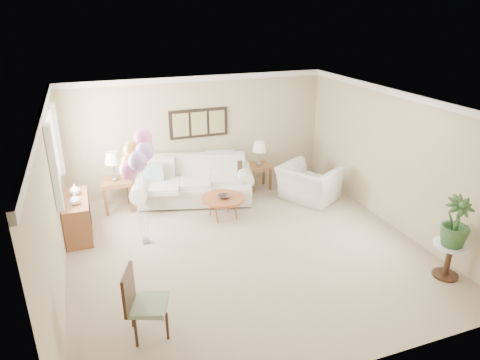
{
  "coord_description": "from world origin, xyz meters",
  "views": [
    {
      "loc": [
        -2.36,
        -6.18,
        3.98
      ],
      "look_at": [
        0.12,
        0.6,
        1.05
      ],
      "focal_mm": 32.0,
      "sensor_mm": 36.0,
      "label": 1
    }
  ],
  "objects": [
    {
      "name": "vase_white",
      "position": [
        -2.74,
        1.24,
        0.84
      ],
      "size": [
        0.2,
        0.2,
        0.19
      ],
      "primitive_type": "imported",
      "rotation": [
        0.0,
        0.0,
        -0.06
      ],
      "color": "silver",
      "rests_on": "credenza"
    },
    {
      "name": "coffee_table",
      "position": [
        -0.0,
        1.26,
        0.4
      ],
      "size": [
        0.87,
        0.87,
        0.44
      ],
      "color": "#A85428",
      "rests_on": "ground"
    },
    {
      "name": "room_shell",
      "position": [
        -0.11,
        0.09,
        1.63
      ],
      "size": [
        6.04,
        6.04,
        2.6
      ],
      "color": "#C4B592",
      "rests_on": "ground"
    },
    {
      "name": "end_table_left",
      "position": [
        -1.97,
        2.37,
        0.56
      ],
      "size": [
        0.61,
        0.56,
        0.67
      ],
      "color": "brown",
      "rests_on": "ground"
    },
    {
      "name": "end_table_right",
      "position": [
        1.25,
        2.42,
        0.49
      ],
      "size": [
        0.54,
        0.49,
        0.59
      ],
      "color": "brown",
      "rests_on": "ground"
    },
    {
      "name": "accent_chair",
      "position": [
        -2.01,
        -1.58,
        0.52
      ],
      "size": [
        0.63,
        0.63,
        1.0
      ],
      "color": "gray",
      "rests_on": "ground"
    },
    {
      "name": "vase_sage",
      "position": [
        -2.74,
        1.7,
        0.84
      ],
      "size": [
        0.25,
        0.25,
        0.21
      ],
      "primitive_type": "imported",
      "rotation": [
        0.0,
        0.0,
        -0.36
      ],
      "color": "beige",
      "rests_on": "credenza"
    },
    {
      "name": "decor_bowl",
      "position": [
        0.01,
        1.23,
        0.47
      ],
      "size": [
        0.25,
        0.25,
        0.06
      ],
      "primitive_type": "imported",
      "rotation": [
        0.0,
        0.0,
        -0.03
      ],
      "color": "#2F2623",
      "rests_on": "coffee_table"
    },
    {
      "name": "wall_art_triptych",
      "position": [
        0.0,
        2.96,
        1.55
      ],
      "size": [
        1.35,
        0.06,
        0.65
      ],
      "color": "black",
      "rests_on": "ground"
    },
    {
      "name": "armchair",
      "position": [
        2.04,
        1.45,
        0.38
      ],
      "size": [
        1.48,
        1.54,
        0.77
      ],
      "primitive_type": "imported",
      "rotation": [
        0.0,
        0.0,
        2.09
      ],
      "color": "beige",
      "rests_on": "ground"
    },
    {
      "name": "lamp_left",
      "position": [
        -1.97,
        2.37,
        1.13
      ],
      "size": [
        0.34,
        0.34,
        0.61
      ],
      "color": "gray",
      "rests_on": "end_table_left"
    },
    {
      "name": "ground_plane",
      "position": [
        0.0,
        0.0,
        0.0
      ],
      "size": [
        6.0,
        6.0,
        0.0
      ],
      "primitive_type": "plane",
      "color": "tan"
    },
    {
      "name": "potted_plant",
      "position": [
        2.65,
        -1.93,
        0.98
      ],
      "size": [
        0.51,
        0.51,
        0.79
      ],
      "primitive_type": "imported",
      "rotation": [
        0.0,
        0.0,
        -0.17
      ],
      "color": "#254C28",
      "rests_on": "side_table"
    },
    {
      "name": "balloon_cluster",
      "position": [
        -1.66,
        0.8,
        1.65
      ],
      "size": [
        0.6,
        0.61,
        2.1
      ],
      "color": "gray",
      "rests_on": "ground"
    },
    {
      "name": "lamp_right",
      "position": [
        1.25,
        2.42,
        1.01
      ],
      "size": [
        0.31,
        0.31,
        0.55
      ],
      "color": "gray",
      "rests_on": "end_table_right"
    },
    {
      "name": "side_table",
      "position": [
        2.68,
        -1.92,
        0.44
      ],
      "size": [
        0.54,
        0.54,
        0.58
      ],
      "color": "silver",
      "rests_on": "ground"
    },
    {
      "name": "credenza",
      "position": [
        -2.76,
        1.5,
        0.37
      ],
      "size": [
        0.46,
        1.2,
        0.74
      ],
      "color": "brown",
      "rests_on": "ground"
    },
    {
      "name": "sofa",
      "position": [
        -0.33,
        2.28,
        0.39
      ],
      "size": [
        2.9,
        1.59,
        0.98
      ],
      "color": "beige",
      "rests_on": "ground"
    }
  ]
}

